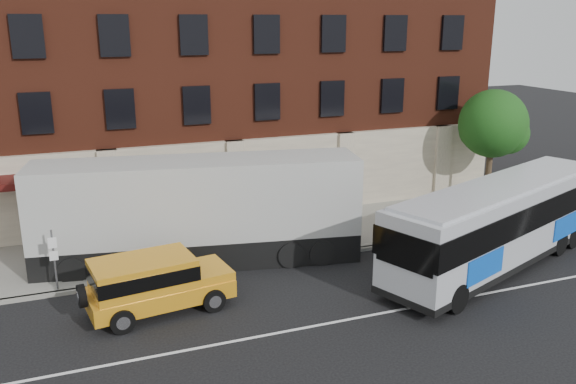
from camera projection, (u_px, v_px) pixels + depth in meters
name	position (u px, v px, depth m)	size (l,w,h in m)	color
ground	(335.00, 330.00, 19.63)	(120.00, 120.00, 0.00)	black
sidewalk	(253.00, 238.00, 27.70)	(60.00, 6.00, 0.15)	gray
kerb	(274.00, 262.00, 25.00)	(60.00, 0.25, 0.15)	gray
lane_line	(329.00, 323.00, 20.08)	(60.00, 0.12, 0.01)	silver
building	(207.00, 62.00, 32.73)	(30.00, 12.10, 15.00)	#5C2415
sign_pole	(54.00, 257.00, 21.86)	(0.30, 0.20, 2.50)	slate
street_tree	(494.00, 126.00, 31.54)	(3.60, 3.60, 6.20)	#3A2A1D
city_bus	(501.00, 220.00, 24.35)	(13.00, 7.27, 3.53)	#B7BAC1
yellow_suv	(153.00, 281.00, 20.62)	(5.35, 2.82, 2.00)	orange
shipping_container	(199.00, 213.00, 24.60)	(13.44, 4.92, 4.39)	black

